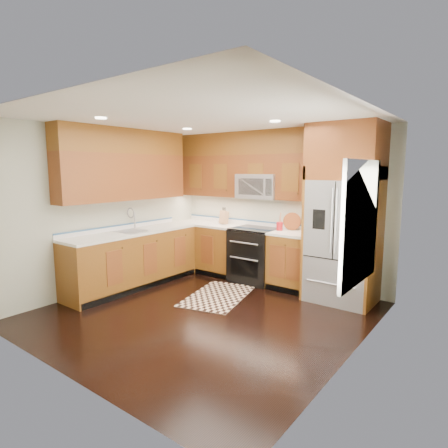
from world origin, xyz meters
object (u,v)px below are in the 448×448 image
Objects in this scene: range at (254,255)px; utensil_crock at (280,224)px; knife_block at (224,217)px; refrigerator at (344,214)px; rug at (218,296)px.

range is 3.13× the size of utensil_crock.
knife_block is at bearing 171.20° from range.
knife_block is at bearing 178.03° from utensil_crock.
refrigerator is at bearing -5.85° from utensil_crock.
range is 1.76m from refrigerator.
knife_block is at bearing 176.16° from refrigerator.
utensil_crock is (1.19, -0.04, -0.02)m from knife_block.
refrigerator reaches higher than range.
range is at bearing 74.32° from rug.
utensil_crock is (0.44, 0.08, 0.57)m from range.
knife_block is 1.03× the size of utensil_crock.
range is 0.71× the size of rug.
utensil_crock reaches higher than rug.
knife_block is (-2.30, 0.15, -0.24)m from refrigerator.
rug is at bearing -56.90° from knife_block.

